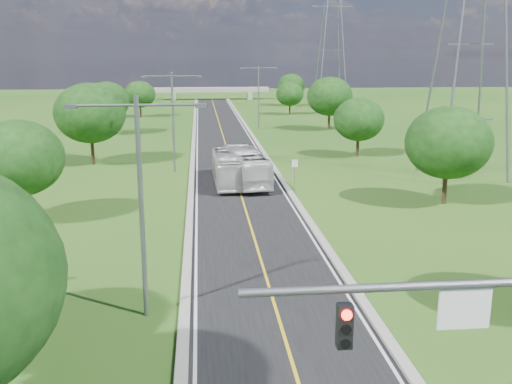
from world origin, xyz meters
TOP-DOWN VIEW (x-y plane):
  - ground at (0.00, 60.00)m, footprint 260.00×260.00m
  - road at (0.00, 66.00)m, footprint 8.00×150.00m
  - curb_left at (-4.25, 66.00)m, footprint 0.50×150.00m
  - curb_right at (4.25, 66.00)m, footprint 0.50×150.00m
  - signal_mast at (3.68, -1.00)m, footprint 8.54×0.33m
  - speed_limit_sign at (5.20, 37.98)m, footprint 0.55×0.09m
  - overpass at (0.00, 140.00)m, footprint 30.00×3.00m
  - streetlight_near_left at (-6.00, 12.00)m, footprint 5.90×0.25m
  - streetlight_mid_left at (-6.00, 45.00)m, footprint 5.90×0.25m
  - streetlight_far_right at (6.00, 78.00)m, footprint 5.90×0.25m
  - power_tower_near at (22.00, 40.00)m, footprint 9.00×6.40m
  - power_tower_far at (26.00, 115.00)m, footprint 9.00×6.40m
  - tree_lb at (-16.00, 28.00)m, footprint 6.30×6.30m
  - tree_lc at (-15.00, 50.00)m, footprint 7.56×7.56m
  - tree_ld at (-17.00, 74.00)m, footprint 6.72×6.72m
  - tree_le at (-14.50, 98.00)m, footprint 5.88×5.88m
  - tree_rb at (16.00, 30.00)m, footprint 6.72×6.72m
  - tree_rc at (15.00, 52.00)m, footprint 5.88×5.88m
  - tree_rd at (17.00, 76.00)m, footprint 7.14×7.14m
  - tree_re at (14.50, 100.00)m, footprint 5.46×5.46m
  - tree_rf at (18.00, 120.00)m, footprint 6.30×6.30m
  - bus_outbound at (0.80, 38.88)m, footprint 3.84×11.28m
  - bus_inbound at (-0.91, 38.85)m, footprint 2.59×10.30m

SIDE VIEW (x-z plane):
  - ground at x=0.00m, z-range 0.00..0.00m
  - road at x=0.00m, z-range 0.00..0.06m
  - curb_left at x=-4.25m, z-range 0.00..0.22m
  - curb_right at x=4.25m, z-range 0.00..0.22m
  - bus_inbound at x=-0.91m, z-range 0.06..2.92m
  - bus_outbound at x=0.80m, z-range 0.06..3.14m
  - speed_limit_sign at x=5.20m, z-range 0.40..2.80m
  - overpass at x=0.00m, z-range 0.81..4.01m
  - tree_re at x=14.50m, z-range 0.85..7.20m
  - tree_le at x=-14.50m, z-range 0.91..7.75m
  - tree_rc at x=15.00m, z-range 0.91..7.75m
  - tree_lb at x=-16.00m, z-range 0.98..8.31m
  - tree_rf at x=18.00m, z-range 0.98..8.31m
  - signal_mast at x=3.68m, z-range 1.31..8.51m
  - tree_ld at x=-17.00m, z-range 1.05..8.86m
  - tree_rb at x=16.00m, z-range 1.05..8.86m
  - tree_rd at x=17.00m, z-range 1.11..9.42m
  - tree_lc at x=-15.00m, z-range 1.18..9.97m
  - streetlight_near_left at x=-6.00m, z-range 0.94..10.94m
  - streetlight_mid_left at x=-6.00m, z-range 0.94..10.94m
  - streetlight_far_right at x=6.00m, z-range 0.94..10.94m
  - power_tower_near at x=22.00m, z-range 0.01..28.01m
  - power_tower_far at x=26.00m, z-range 0.01..28.01m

